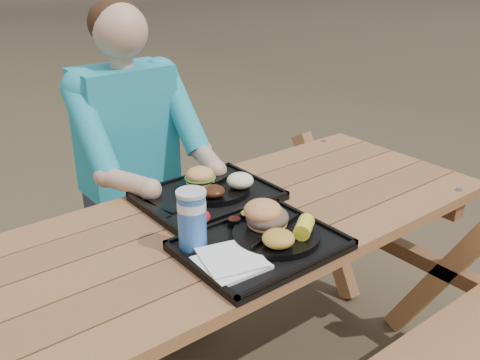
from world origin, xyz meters
TOP-DOWN VIEW (x-y plane):
  - picnic_table at (0.00, 0.00)m, footprint 1.80×1.49m
  - tray_near at (-0.08, -0.20)m, footprint 0.45×0.35m
  - tray_far at (-0.01, 0.17)m, footprint 0.45×0.35m
  - plate_near at (-0.03, -0.21)m, footprint 0.26×0.26m
  - plate_far at (0.02, 0.18)m, footprint 0.26×0.26m
  - napkin_stack at (-0.22, -0.24)m, footprint 0.18×0.18m
  - soda_cup at (-0.24, -0.09)m, footprint 0.08×0.08m
  - condiment_bbq at (-0.08, -0.07)m, footprint 0.04×0.04m
  - condiment_mustard at (-0.03, -0.08)m, footprint 0.05×0.05m
  - sandwich at (-0.02, -0.16)m, footprint 0.12×0.12m
  - mac_cheese at (-0.07, -0.27)m, footprint 0.09×0.09m
  - corn_cob at (0.03, -0.27)m, footprint 0.12×0.12m
  - cutlery_far at (-0.19, 0.19)m, footprint 0.06×0.15m
  - burger at (-0.00, 0.23)m, footprint 0.10×0.10m
  - baked_beans at (-0.03, 0.11)m, footprint 0.08×0.08m
  - potato_salad at (0.09, 0.11)m, footprint 0.09×0.09m
  - diner at (-0.03, 0.70)m, footprint 0.48×0.84m

SIDE VIEW (x-z plane):
  - picnic_table at x=0.00m, z-range 0.00..0.75m
  - diner at x=-0.03m, z-range 0.00..1.28m
  - tray_near at x=-0.08m, z-range 0.75..0.77m
  - tray_far at x=-0.01m, z-range 0.75..0.77m
  - cutlery_far at x=-0.19m, z-range 0.77..0.78m
  - napkin_stack at x=-0.22m, z-range 0.77..0.79m
  - plate_near at x=-0.03m, z-range 0.77..0.79m
  - plate_far at x=0.02m, z-range 0.77..0.79m
  - condiment_bbq at x=-0.08m, z-range 0.77..0.80m
  - condiment_mustard at x=-0.03m, z-range 0.77..0.80m
  - baked_beans at x=-0.03m, z-range 0.79..0.83m
  - mac_cheese at x=-0.07m, z-range 0.79..0.84m
  - corn_cob at x=0.03m, z-range 0.79..0.84m
  - potato_salad at x=0.09m, z-range 0.79..0.84m
  - burger at x=0.00m, z-range 0.79..0.88m
  - soda_cup at x=-0.24m, z-range 0.77..0.93m
  - sandwich at x=-0.02m, z-range 0.79..0.92m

